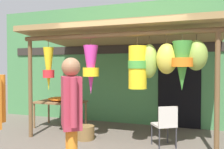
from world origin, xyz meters
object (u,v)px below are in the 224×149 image
at_px(display_table, 60,104).
at_px(customer_foreground, 71,114).
at_px(wicker_basket_by_table, 85,133).
at_px(folding_chair, 166,123).
at_px(flower_heap_on_table, 63,99).

xyz_separation_m(display_table, customer_foreground, (1.96, -2.92, 0.39)).
relative_size(display_table, customer_foreground, 0.74).
height_order(display_table, wicker_basket_by_table, display_table).
bearing_deg(wicker_basket_by_table, folding_chair, 0.76).
xyz_separation_m(flower_heap_on_table, folding_chair, (2.81, -0.79, -0.25)).
bearing_deg(folding_chair, wicker_basket_by_table, -179.24).
xyz_separation_m(display_table, wicker_basket_by_table, (1.10, -0.76, -0.48)).
xyz_separation_m(flower_heap_on_table, wicker_basket_by_table, (1.06, -0.81, -0.60)).
bearing_deg(display_table, folding_chair, -14.44).
xyz_separation_m(display_table, folding_chair, (2.85, -0.73, -0.12)).
height_order(folding_chair, customer_foreground, customer_foreground).
relative_size(flower_heap_on_table, wicker_basket_by_table, 2.08).
distance_m(folding_chair, wicker_basket_by_table, 1.78).
relative_size(folding_chair, customer_foreground, 0.49).
distance_m(display_table, folding_chair, 2.94).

